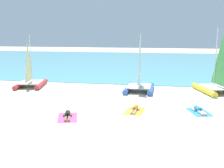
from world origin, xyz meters
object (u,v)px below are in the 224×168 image
Objects in this scene: sailboat_blue at (139,83)px; towel_left at (68,117)px; sailboat_yellow at (217,83)px; sailboat_red at (30,79)px; towel_right at (199,112)px; sunbather_left at (68,115)px; sunbather_middle at (135,109)px; towel_middle at (135,111)px; sunbather_right at (199,110)px.

towel_left is at bearing -113.53° from sailboat_blue.
sailboat_yellow is at bearing 6.43° from sailboat_blue.
sailboat_yellow is at bearing 41.13° from towel_left.
towel_right is (14.01, -5.46, -0.69)m from sailboat_red.
sunbather_left and sunbather_middle have the same top height.
sailboat_yellow reaches higher than towel_right.
towel_middle is at bearing -87.55° from sailboat_blue.
sailboat_red reaches higher than sunbather_right.
sailboat_yellow reaches higher than sunbather_middle.
towel_right is (7.69, 2.47, -0.13)m from sunbather_left.
sunbather_left is at bearing -113.83° from sailboat_blue.
sailboat_red is at bearing 110.76° from sunbather_left.
sunbather_right is (-0.02, 0.06, 0.13)m from towel_right.
sailboat_yellow is 3.34× the size of sunbather_middle.
sunbather_middle is at bearing 29.29° from towel_left.
towel_left is 1.00× the size of towel_middle.
sailboat_blue is 2.53× the size of towel_middle.
sailboat_red reaches higher than towel_middle.
towel_middle is 1.23× the size of sunbather_right.
sailboat_blue is 3.12× the size of sunbather_left.
sailboat_red is 15.05m from towel_right.
towel_left is at bearing -145.45° from sunbather_middle.
sailboat_blue is 2.53× the size of towel_right.
towel_right is (3.97, 0.51, 0.00)m from towel_middle.
towel_middle is (3.70, 2.01, 0.00)m from towel_left.
sailboat_yellow is 6.42m from towel_right.
sailboat_blue is at bearing 92.06° from towel_middle.
towel_left is at bearing -151.46° from towel_middle.
towel_left is 1.23× the size of sunbather_right.
sailboat_red is at bearing 158.70° from towel_right.
sailboat_yellow is 2.75× the size of towel_middle.
sailboat_blue is 0.92× the size of sailboat_yellow.
sailboat_blue is at bearing 128.01° from towel_right.
sailboat_yellow is at bearing 47.04° from towel_middle.
sunbather_left and sunbather_right have the same top height.
sailboat_red is at bearing 143.34° from sunbather_right.
towel_left is at bearing -155.40° from sailboat_yellow.
sunbather_middle reaches higher than towel_middle.
sailboat_red is 15.00m from sunbather_right.
sailboat_red is at bearing 154.80° from sunbather_middle.
sailboat_red is 2.46× the size of towel_middle.
sunbather_middle is at bearing -149.75° from sailboat_yellow.
sailboat_red is 11.67m from sunbather_middle.
towel_left is (-9.78, -8.54, -0.77)m from sailboat_yellow.
sunbather_left reaches higher than towel_right.
sailboat_yellow reaches higher than sunbather_right.
towel_middle is 3.99m from sunbather_right.
sailboat_yellow is (16.12, 0.55, 0.08)m from sailboat_red.
sailboat_red is 2.46× the size of towel_right.
sunbather_right is at bearing 12.66° from sunbather_middle.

